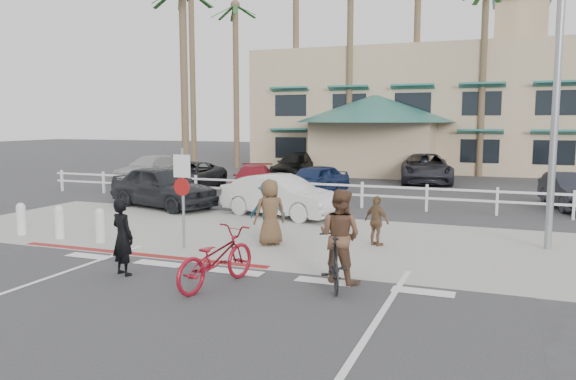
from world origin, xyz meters
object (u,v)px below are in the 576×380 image
at_px(bike_black, 334,261).
at_px(car_red_compact, 163,187).
at_px(bike_red, 216,258).
at_px(sign_post, 183,193).
at_px(car_white_sedan, 281,196).

height_order(bike_black, car_red_compact, car_red_compact).
distance_m(bike_red, car_red_compact, 10.83).
distance_m(sign_post, bike_red, 3.68).
height_order(sign_post, car_red_compact, sign_post).
xyz_separation_m(bike_black, car_white_sedan, (-4.06, 7.35, 0.17)).
xyz_separation_m(bike_black, car_red_compact, (-9.02, 7.64, 0.25)).
height_order(car_white_sedan, car_red_compact, car_red_compact).
height_order(bike_red, bike_black, bike_red).
xyz_separation_m(bike_red, car_white_sedan, (-1.85, 8.12, 0.14)).
relative_size(sign_post, car_red_compact, 0.62).
relative_size(sign_post, bike_red, 1.31).
bearing_deg(bike_black, sign_post, -44.08).
xyz_separation_m(bike_red, car_red_compact, (-6.81, 8.42, 0.22)).
xyz_separation_m(bike_red, bike_black, (2.21, 0.78, -0.04)).
bearing_deg(car_white_sedan, car_red_compact, 101.60).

